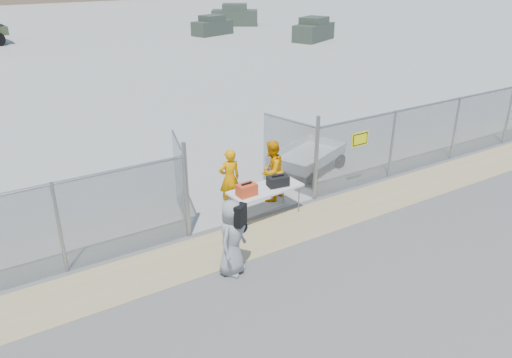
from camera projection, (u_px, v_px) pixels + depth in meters
ground at (299, 249)px, 12.07m from camera, size 160.00×160.00×0.00m
tarmac_inside at (21, 35)px, 44.65m from camera, size 160.00×80.00×0.01m
dirt_strip at (276, 231)px, 12.84m from camera, size 44.00×1.60×0.01m
chain_link_fence at (256, 179)px, 13.17m from camera, size 40.00×0.20×2.20m
folding_table at (265, 202)px, 13.41m from camera, size 2.07×0.98×0.86m
orange_bag at (247, 190)px, 12.77m from camera, size 0.51×0.35×0.31m
black_duffel at (278, 181)px, 13.31m from camera, size 0.61×0.41×0.27m
security_worker_left at (230, 179)px, 13.78m from camera, size 0.66×0.47×1.72m
security_worker_right at (271, 171)px, 14.18m from camera, size 1.09×1.00×1.80m
visitor at (232, 237)px, 10.85m from camera, size 1.03×0.96×1.77m
utility_trailer at (307, 160)px, 16.26m from camera, size 3.85×2.94×0.83m
parked_vehicle_near at (212, 25)px, 44.41m from camera, size 4.03×2.69×1.67m
parked_vehicle_mid at (235, 15)px, 50.42m from camera, size 4.95×4.20×2.06m
parked_vehicle_far at (314, 29)px, 41.35m from camera, size 4.52×3.43×1.86m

